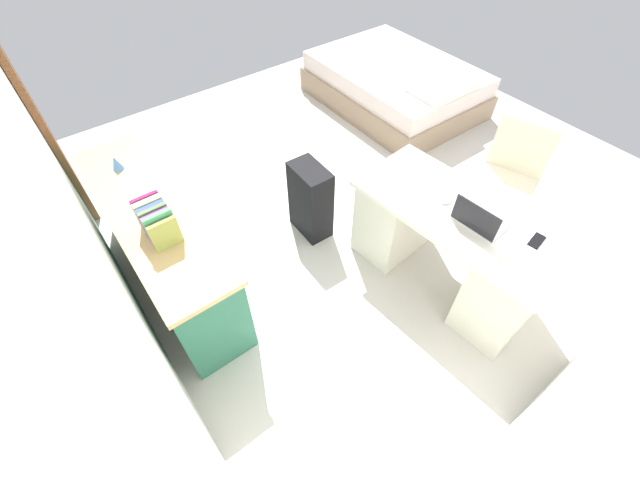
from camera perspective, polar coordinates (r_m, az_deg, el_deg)
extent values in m
plane|color=beige|center=(3.90, 5.83, 6.40)|extent=(5.39, 5.39, 0.00)
cube|color=silver|center=(2.37, -35.36, 9.07)|extent=(4.38, 0.10, 2.87)
cube|color=brown|center=(4.01, -36.28, 16.24)|extent=(0.88, 0.05, 2.04)
cube|color=silver|center=(2.85, 19.28, 3.50)|extent=(1.49, 0.78, 0.04)
cube|color=beige|center=(3.02, 24.96, -6.47)|extent=(0.45, 0.63, 0.70)
cube|color=beige|center=(3.27, 10.82, 3.67)|extent=(0.45, 0.63, 0.70)
cylinder|color=black|center=(3.89, 22.45, 2.25)|extent=(0.52, 0.52, 0.04)
cylinder|color=black|center=(3.76, 23.30, 4.24)|extent=(0.06, 0.06, 0.42)
cube|color=beige|center=(3.61, 24.49, 7.04)|extent=(0.58, 0.58, 0.08)
cube|color=beige|center=(3.62, 26.73, 11.74)|extent=(0.44, 0.20, 0.44)
cube|color=#28664C|center=(3.16, -21.19, -1.17)|extent=(1.76, 0.44, 0.73)
cube|color=tan|center=(2.89, -23.28, 3.73)|extent=(1.80, 0.48, 0.04)
cube|color=#225641|center=(3.05, -13.74, -5.78)|extent=(0.67, 0.01, 0.26)
cube|color=#225641|center=(3.57, -19.65, 2.71)|extent=(0.67, 0.01, 0.26)
cube|color=gray|center=(5.23, 10.32, 19.88)|extent=(1.92, 1.42, 0.28)
cube|color=silver|center=(5.12, 10.71, 22.21)|extent=(1.85, 1.36, 0.20)
cube|color=white|center=(4.68, 16.98, 20.38)|extent=(0.49, 0.69, 0.10)
cube|color=black|center=(3.34, -1.35, 5.58)|extent=(0.37, 0.23, 0.66)
cube|color=#B7B7BC|center=(2.81, 21.70, 2.46)|extent=(0.33, 0.24, 0.02)
cube|color=black|center=(2.66, 21.13, 2.91)|extent=(0.31, 0.04, 0.19)
ellipsoid|color=white|center=(2.87, 17.56, 5.40)|extent=(0.07, 0.10, 0.03)
cube|color=black|center=(2.84, 28.34, -0.09)|extent=(0.09, 0.14, 0.01)
cube|color=#949E48|center=(2.52, -20.99, 0.74)|extent=(0.03, 0.17, 0.21)
cube|color=#4D9E66|center=(2.54, -21.42, 1.50)|extent=(0.03, 0.17, 0.24)
cube|color=purple|center=(2.58, -21.66, 1.80)|extent=(0.04, 0.17, 0.21)
cube|color=#567746|center=(2.60, -22.03, 2.41)|extent=(0.02, 0.17, 0.22)
cube|color=#3C4A8A|center=(2.63, -22.33, 2.86)|extent=(0.04, 0.17, 0.21)
cube|color=#96BE71|center=(2.66, -22.67, 3.41)|extent=(0.04, 0.17, 0.22)
cube|color=#7D1953|center=(2.69, -22.98, 3.90)|extent=(0.03, 0.17, 0.23)
cone|color=#4C7FBF|center=(3.26, -26.90, 9.68)|extent=(0.08, 0.08, 0.11)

